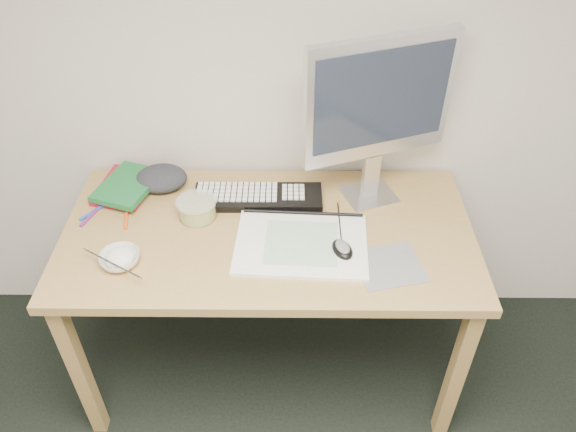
{
  "coord_description": "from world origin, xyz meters",
  "views": [
    {
      "loc": [
        0.16,
        0.0,
        2.02
      ],
      "look_at": [
        0.15,
        1.41,
        0.83
      ],
      "focal_mm": 35.0,
      "sensor_mm": 36.0,
      "label": 1
    }
  ],
  "objects_px": {
    "rice_bowl": "(120,259)",
    "keyboard": "(258,197)",
    "desk": "(269,248)",
    "sketchpad": "(301,244)",
    "monitor": "(379,104)"
  },
  "relations": [
    {
      "from": "rice_bowl",
      "to": "sketchpad",
      "type": "bearing_deg",
      "value": 8.91
    },
    {
      "from": "sketchpad",
      "to": "rice_bowl",
      "type": "distance_m",
      "value": 0.58
    },
    {
      "from": "sketchpad",
      "to": "monitor",
      "type": "xyz_separation_m",
      "value": [
        0.25,
        0.27,
        0.37
      ]
    },
    {
      "from": "keyboard",
      "to": "rice_bowl",
      "type": "distance_m",
      "value": 0.54
    },
    {
      "from": "desk",
      "to": "rice_bowl",
      "type": "relative_size",
      "value": 11.06
    },
    {
      "from": "sketchpad",
      "to": "monitor",
      "type": "distance_m",
      "value": 0.52
    },
    {
      "from": "desk",
      "to": "monitor",
      "type": "height_order",
      "value": "monitor"
    },
    {
      "from": "rice_bowl",
      "to": "keyboard",
      "type": "bearing_deg",
      "value": 38.02
    },
    {
      "from": "sketchpad",
      "to": "keyboard",
      "type": "distance_m",
      "value": 0.28
    },
    {
      "from": "keyboard",
      "to": "monitor",
      "type": "height_order",
      "value": "monitor"
    },
    {
      "from": "monitor",
      "to": "desk",
      "type": "bearing_deg",
      "value": -171.87
    },
    {
      "from": "desk",
      "to": "rice_bowl",
      "type": "xyz_separation_m",
      "value": [
        -0.46,
        -0.16,
        0.1
      ]
    },
    {
      "from": "keyboard",
      "to": "monitor",
      "type": "bearing_deg",
      "value": 3.98
    },
    {
      "from": "desk",
      "to": "sketchpad",
      "type": "distance_m",
      "value": 0.16
    },
    {
      "from": "sketchpad",
      "to": "monitor",
      "type": "height_order",
      "value": "monitor"
    }
  ]
}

